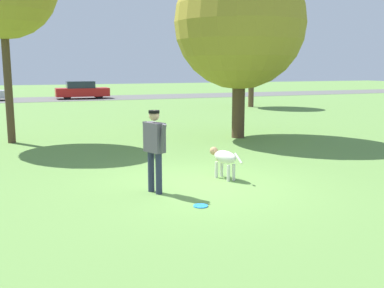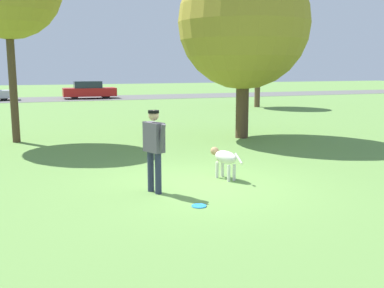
% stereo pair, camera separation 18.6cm
% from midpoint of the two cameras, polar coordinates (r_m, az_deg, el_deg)
% --- Properties ---
extents(ground_plane, '(120.00, 120.00, 0.00)m').
position_cam_midpoint_polar(ground_plane, '(9.67, 1.71, -5.26)').
color(ground_plane, '#608C42').
extents(far_road_strip, '(120.00, 6.00, 0.01)m').
position_cam_midpoint_polar(far_road_strip, '(37.58, -15.06, 5.58)').
color(far_road_strip, '#5B5B59').
rests_on(far_road_strip, ground_plane).
extents(person, '(0.37, 0.71, 1.67)m').
position_cam_midpoint_polar(person, '(8.93, -4.25, 0.00)').
color(person, '#2D334C').
rests_on(person, ground_plane).
extents(dog, '(0.44, 1.07, 0.68)m').
position_cam_midpoint_polar(dog, '(10.14, 4.65, -1.78)').
color(dog, silver).
rests_on(dog, ground_plane).
extents(frisbee, '(0.27, 0.27, 0.02)m').
position_cam_midpoint_polar(frisbee, '(8.24, 1.55, -7.87)').
color(frisbee, '#268CE5').
rests_on(frisbee, ground_plane).
extents(tree_near_right, '(4.56, 4.56, 6.29)m').
position_cam_midpoint_polar(tree_near_right, '(16.14, 6.93, 14.97)').
color(tree_near_right, '#4C3826').
rests_on(tree_near_right, ground_plane).
extents(tree_far_right, '(3.39, 3.39, 5.52)m').
position_cam_midpoint_polar(tree_far_right, '(28.99, 8.62, 12.18)').
color(tree_far_right, brown).
rests_on(tree_far_right, ground_plane).
extents(parked_car_red, '(4.21, 1.89, 1.40)m').
position_cam_midpoint_polar(parked_car_red, '(37.42, -12.80, 6.69)').
color(parked_car_red, red).
rests_on(parked_car_red, ground_plane).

